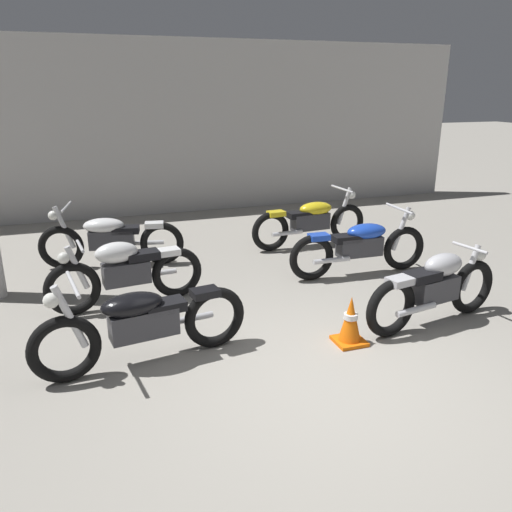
% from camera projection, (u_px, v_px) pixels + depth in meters
% --- Properties ---
extents(ground_plane, '(60.00, 60.00, 0.00)m').
position_uv_depth(ground_plane, '(330.00, 379.00, 4.84)').
color(ground_plane, gray).
extents(back_wall, '(13.33, 0.24, 3.60)m').
position_uv_depth(back_wall, '(178.00, 128.00, 10.83)').
color(back_wall, '#BCBAB7').
rests_on(back_wall, ground).
extents(motorcycle_left_row_0, '(2.16, 0.70, 0.97)m').
position_uv_depth(motorcycle_left_row_0, '(142.00, 322.00, 4.98)').
color(motorcycle_left_row_0, black).
rests_on(motorcycle_left_row_0, ground).
extents(motorcycle_left_row_1, '(1.97, 0.55, 0.88)m').
position_uv_depth(motorcycle_left_row_1, '(125.00, 271.00, 6.33)').
color(motorcycle_left_row_1, black).
rests_on(motorcycle_left_row_1, ground).
extents(motorcycle_left_row_2, '(2.15, 0.70, 0.97)m').
position_uv_depth(motorcycle_left_row_2, '(111.00, 238.00, 7.75)').
color(motorcycle_left_row_2, black).
rests_on(motorcycle_left_row_2, ground).
extents(motorcycle_right_row_0, '(1.96, 0.60, 0.88)m').
position_uv_depth(motorcycle_right_row_0, '(435.00, 287.00, 5.83)').
color(motorcycle_right_row_0, black).
rests_on(motorcycle_right_row_0, ground).
extents(motorcycle_right_row_1, '(2.17, 0.68, 0.97)m').
position_uv_depth(motorcycle_right_row_1, '(360.00, 245.00, 7.40)').
color(motorcycle_right_row_1, black).
rests_on(motorcycle_right_row_1, ground).
extents(motorcycle_right_row_2, '(2.17, 0.68, 0.97)m').
position_uv_depth(motorcycle_right_row_2, '(311.00, 220.00, 8.77)').
color(motorcycle_right_row_2, black).
rests_on(motorcycle_right_row_2, ground).
extents(traffic_cone, '(0.32, 0.32, 0.54)m').
position_uv_depth(traffic_cone, '(350.00, 321.00, 5.44)').
color(traffic_cone, orange).
rests_on(traffic_cone, ground).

